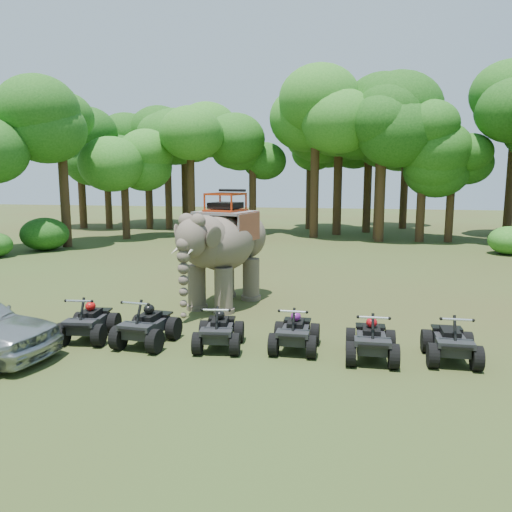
{
  "coord_description": "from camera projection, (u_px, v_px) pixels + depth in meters",
  "views": [
    {
      "loc": [
        2.87,
        -13.11,
        4.23
      ],
      "look_at": [
        0.0,
        1.2,
        1.9
      ],
      "focal_mm": 35.0,
      "sensor_mm": 36.0,
      "label": 1
    }
  ],
  "objects": [
    {
      "name": "tree_32",
      "position": [
        148.0,
        182.0,
        40.15
      ],
      "size": [
        5.35,
        5.35,
        7.64
      ],
      "primitive_type": null,
      "color": "#195114",
      "rests_on": "ground"
    },
    {
      "name": "tree_25",
      "position": [
        63.0,
        176.0,
        29.76
      ],
      "size": [
        5.95,
        5.95,
        8.5
      ],
      "primitive_type": null,
      "color": "#195114",
      "rests_on": "ground"
    },
    {
      "name": "tree_40",
      "position": [
        310.0,
        178.0,
        40.17
      ],
      "size": [
        5.81,
        5.81,
        8.3
      ],
      "primitive_type": null,
      "color": "#195114",
      "rests_on": "ground"
    },
    {
      "name": "tree_2",
      "position": [
        451.0,
        188.0,
        32.06
      ],
      "size": [
        4.94,
        4.94,
        7.06
      ],
      "primitive_type": null,
      "color": "#195114",
      "rests_on": "ground"
    },
    {
      "name": "tree_31",
      "position": [
        338.0,
        161.0,
        35.94
      ],
      "size": [
        7.52,
        7.52,
        10.74
      ],
      "primitive_type": null,
      "color": "#195114",
      "rests_on": "ground"
    },
    {
      "name": "atv_3",
      "position": [
        295.0,
        327.0,
        12.24
      ],
      "size": [
        1.13,
        1.55,
        1.14
      ],
      "primitive_type": null,
      "rotation": [
        0.0,
        0.0,
        0.01
      ],
      "color": "black",
      "rests_on": "ground"
    },
    {
      "name": "tree_28",
      "position": [
        253.0,
        182.0,
        36.59
      ],
      "size": [
        5.36,
        5.36,
        7.66
      ],
      "primitive_type": null,
      "color": "#195114",
      "rests_on": "ground"
    },
    {
      "name": "tree_29",
      "position": [
        512.0,
        164.0,
        34.77
      ],
      "size": [
        7.15,
        7.15,
        10.21
      ],
      "primitive_type": null,
      "color": "#195114",
      "rests_on": "ground"
    },
    {
      "name": "atv_4",
      "position": [
        372.0,
        335.0,
        11.6
      ],
      "size": [
        1.2,
        1.62,
        1.19
      ],
      "primitive_type": null,
      "rotation": [
        0.0,
        0.0,
        0.02
      ],
      "color": "black",
      "rests_on": "ground"
    },
    {
      "name": "tree_30",
      "position": [
        149.0,
        173.0,
        44.4
      ],
      "size": [
        6.33,
        6.33,
        9.05
      ],
      "primitive_type": null,
      "color": "#195114",
      "rests_on": "ground"
    },
    {
      "name": "tree_27",
      "position": [
        191.0,
        184.0,
        34.38
      ],
      "size": [
        5.21,
        5.21,
        7.44
      ],
      "primitive_type": null,
      "color": "#195114",
      "rests_on": "ground"
    },
    {
      "name": "tree_26",
      "position": [
        125.0,
        185.0,
        33.69
      ],
      "size": [
        5.13,
        5.13,
        7.33
      ],
      "primitive_type": null,
      "color": "#195114",
      "rests_on": "ground"
    },
    {
      "name": "elephant",
      "position": [
        225.0,
        248.0,
        16.43
      ],
      "size": [
        3.08,
        4.88,
        3.79
      ],
      "primitive_type": null,
      "rotation": [
        0.0,
        0.0,
        -0.26
      ],
      "color": "brown",
      "rests_on": "ground"
    },
    {
      "name": "tree_33",
      "position": [
        368.0,
        166.0,
        37.48
      ],
      "size": [
        6.98,
        6.98,
        9.97
      ],
      "primitive_type": null,
      "color": "#195114",
      "rests_on": "ground"
    },
    {
      "name": "tree_38",
      "position": [
        168.0,
        176.0,
        39.81
      ],
      "size": [
        5.98,
        5.98,
        8.55
      ],
      "primitive_type": null,
      "color": "#195114",
      "rests_on": "ground"
    },
    {
      "name": "tree_37",
      "position": [
        107.0,
        181.0,
        40.41
      ],
      "size": [
        5.47,
        5.47,
        7.81
      ],
      "primitive_type": null,
      "color": "#195114",
      "rests_on": "ground"
    },
    {
      "name": "tree_0",
      "position": [
        315.0,
        167.0,
        34.23
      ],
      "size": [
        6.86,
        6.86,
        9.79
      ],
      "primitive_type": null,
      "color": "#195114",
      "rests_on": "ground"
    },
    {
      "name": "tree_35",
      "position": [
        405.0,
        166.0,
        40.3
      ],
      "size": [
        7.12,
        7.12,
        10.17
      ],
      "primitive_type": null,
      "color": "#195114",
      "rests_on": "ground"
    },
    {
      "name": "atv_1",
      "position": [
        147.0,
        320.0,
        12.64
      ],
      "size": [
        1.34,
        1.76,
        1.24
      ],
      "primitive_type": null,
      "rotation": [
        0.0,
        0.0,
        -0.08
      ],
      "color": "black",
      "rests_on": "ground"
    },
    {
      "name": "atv_0",
      "position": [
        89.0,
        317.0,
        13.05
      ],
      "size": [
        1.34,
        1.73,
        1.2
      ],
      "primitive_type": null,
      "rotation": [
        0.0,
        0.0,
        0.11
      ],
      "color": "black",
      "rests_on": "ground"
    },
    {
      "name": "tree_39",
      "position": [
        185.0,
        170.0,
        42.2
      ],
      "size": [
        6.71,
        6.71,
        9.58
      ],
      "primitive_type": null,
      "color": "#195114",
      "rests_on": "ground"
    },
    {
      "name": "tree_1",
      "position": [
        380.0,
        165.0,
        33.3
      ],
      "size": [
        6.99,
        6.99,
        9.99
      ],
      "primitive_type": null,
      "color": "#195114",
      "rests_on": "ground"
    },
    {
      "name": "tree_34",
      "position": [
        422.0,
        175.0,
        32.0
      ],
      "size": [
        6.09,
        6.09,
        8.7
      ],
      "primitive_type": null,
      "color": "#195114",
      "rests_on": "ground"
    },
    {
      "name": "tree_41",
      "position": [
        382.0,
        168.0,
        32.0
      ],
      "size": [
        6.67,
        6.67,
        9.54
      ],
      "primitive_type": null,
      "color": "#195114",
      "rests_on": "ground"
    },
    {
      "name": "atv_5",
      "position": [
        451.0,
        336.0,
        11.5
      ],
      "size": [
        1.16,
        1.58,
        1.17
      ],
      "primitive_type": null,
      "rotation": [
        0.0,
        0.0,
        0.01
      ],
      "color": "black",
      "rests_on": "ground"
    },
    {
      "name": "atv_2",
      "position": [
        219.0,
        326.0,
        12.38
      ],
      "size": [
        1.31,
        1.67,
        1.14
      ],
      "primitive_type": null,
      "rotation": [
        0.0,
        0.0,
        0.13
      ],
      "color": "black",
      "rests_on": "ground"
    },
    {
      "name": "tree_43",
      "position": [
        81.0,
        167.0,
        40.51
      ],
      "size": [
        6.96,
        6.96,
        9.94
      ],
      "primitive_type": null,
      "color": "#195114",
      "rests_on": "ground"
    },
    {
      "name": "ground",
      "position": [
        248.0,
        330.0,
        13.91
      ],
      "size": [
        110.0,
        110.0,
        0.0
      ],
      "primitive_type": "plane",
      "color": "#47381E",
      "rests_on": "ground"
    }
  ]
}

